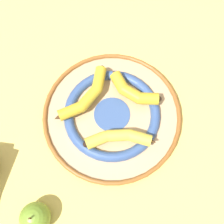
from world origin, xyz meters
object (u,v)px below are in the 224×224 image
decorative_bowl (112,114)px  apple (35,218)px  banana_c (120,137)px  banana_a (86,97)px  banana_b (132,91)px

decorative_bowl → apple: (0.25, -0.21, 0.02)m
decorative_bowl → banana_c: (0.08, 0.01, 0.03)m
apple → decorative_bowl: bearing=140.1°
banana_a → apple: bearing=-162.3°
banana_b → banana_c: banana_b is taller
decorative_bowl → banana_b: (-0.05, 0.06, 0.04)m
banana_b → apple: size_ratio=1.59×
banana_a → banana_c: bearing=-104.0°
banana_a → apple: size_ratio=1.83×
decorative_bowl → banana_a: banana_a is taller
apple → banana_b: bearing=138.2°
banana_a → banana_b: (-0.00, 0.13, 0.00)m
banana_a → banana_c: 0.15m
banana_a → apple: apple is taller
decorative_bowl → apple: size_ratio=4.54×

